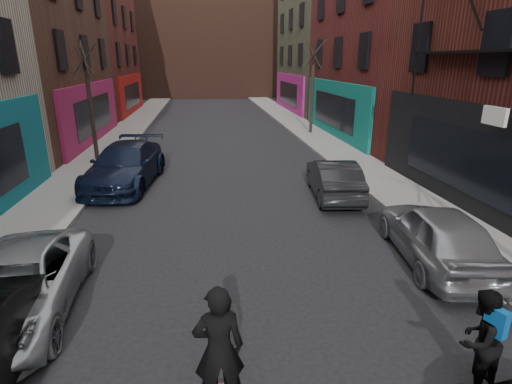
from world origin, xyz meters
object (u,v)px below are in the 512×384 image
object	(u,v)px
parked_right_far	(437,234)
parked_right_end	(334,178)
pedestrian	(480,339)
skateboarder	(219,349)
parked_left_end	(125,165)
tree_left_far	(89,91)
parked_left_far	(17,287)
tree_right_far	(313,80)

from	to	relation	value
parked_right_far	parked_right_end	xyz separation A→B (m)	(-0.93, 5.19, -0.06)
pedestrian	skateboarder	bearing A→B (deg)	-19.57
parked_left_end	skateboarder	size ratio (longest dim) A/B	2.93
parked_right_end	pedestrian	bearing A→B (deg)	92.33
tree_left_far	skateboarder	bearing A→B (deg)	-71.06
parked_left_far	parked_right_far	distance (m)	9.25
parked_right_far	parked_right_end	bearing A→B (deg)	-72.29
parked_left_far	pedestrian	size ratio (longest dim) A/B	2.79
tree_right_far	parked_right_end	distance (m)	13.23
tree_right_far	parked_right_far	bearing A→B (deg)	-95.12
tree_left_far	pedestrian	world-z (taller)	tree_left_far
tree_left_far	parked_right_end	distance (m)	12.22
parked_left_end	skateboarder	distance (m)	11.82
tree_right_far	parked_right_far	xyz separation A→B (m)	(-1.60, -17.86, -2.79)
tree_right_far	pedestrian	bearing A→B (deg)	-98.41
tree_right_far	parked_right_far	size ratio (longest dim) A/B	1.56
tree_right_far	parked_left_far	distance (m)	21.92
parked_left_end	pedestrian	world-z (taller)	pedestrian
parked_right_end	parked_left_far	bearing A→B (deg)	43.41
parked_left_end	pedestrian	xyz separation A→B (m)	(7.06, -11.39, 0.02)
tree_right_far	skateboarder	world-z (taller)	tree_right_far
parked_left_far	pedestrian	distance (m)	8.09
tree_left_far	skateboarder	distance (m)	16.67
parked_left_end	pedestrian	size ratio (longest dim) A/B	3.42
parked_left_end	parked_right_far	xyz separation A→B (m)	(8.66, -7.62, -0.07)
parked_left_far	parked_left_end	xyz separation A→B (m)	(0.54, 8.62, 0.18)
parked_right_far	tree_right_far	bearing A→B (deg)	-87.52
tree_left_far	parked_left_end	size ratio (longest dim) A/B	1.16
pedestrian	parked_left_end	bearing A→B (deg)	-77.54
tree_right_far	parked_left_end	size ratio (longest dim) A/B	1.22
parked_left_far	parked_right_end	world-z (taller)	parked_right_end
parked_left_far	parked_left_end	bearing A→B (deg)	83.67
parked_right_end	skateboarder	bearing A→B (deg)	69.84
skateboarder	pedestrian	bearing A→B (deg)	176.89
tree_left_far	pedestrian	size ratio (longest dim) A/B	3.98
tree_right_far	skateboarder	bearing A→B (deg)	-108.04
parked_left_end	parked_right_end	bearing A→B (deg)	-10.38
parked_left_far	parked_right_end	distance (m)	10.33
parked_left_far	parked_left_end	world-z (taller)	parked_left_end
parked_left_far	parked_right_far	xyz separation A→B (m)	(9.20, 1.00, 0.11)
tree_right_far	skateboarder	xyz separation A→B (m)	(-7.04, -21.61, -2.47)
parked_left_far	skateboarder	distance (m)	4.68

